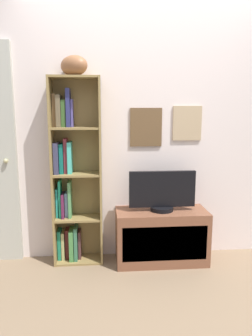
{
  "coord_description": "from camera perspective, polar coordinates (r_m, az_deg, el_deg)",
  "views": [
    {
      "loc": [
        -0.47,
        -1.95,
        1.46
      ],
      "look_at": [
        -0.24,
        0.85,
        0.95
      ],
      "focal_mm": 33.47,
      "sensor_mm": 36.0,
      "label": 1
    }
  ],
  "objects": [
    {
      "name": "football",
      "position": [
        2.97,
        -9.46,
        17.91
      ],
      "size": [
        0.32,
        0.3,
        0.18
      ],
      "primitive_type": "ellipsoid",
      "rotation": [
        0.0,
        0.0,
        -0.61
      ],
      "color": "brown",
      "rests_on": "bookshelf"
    },
    {
      "name": "back_wall",
      "position": [
        3.12,
        4.07,
        6.42
      ],
      "size": [
        4.8,
        0.08,
        2.51
      ],
      "color": "silver",
      "rests_on": "ground"
    },
    {
      "name": "ground",
      "position": [
        2.49,
        7.99,
        -26.29
      ],
      "size": [
        5.2,
        5.2,
        0.04
      ],
      "primitive_type": "cube",
      "color": "#816A51"
    },
    {
      "name": "television",
      "position": [
        3.01,
        6.6,
        -4.32
      ],
      "size": [
        0.63,
        0.22,
        0.39
      ],
      "color": "black",
      "rests_on": "tv_stand"
    },
    {
      "name": "tv_stand",
      "position": [
        3.15,
        6.43,
        -12.21
      ],
      "size": [
        0.88,
        0.38,
        0.52
      ],
      "color": "brown",
      "rests_on": "ground"
    },
    {
      "name": "bookshelf",
      "position": [
        3.03,
        -9.81,
        -1.67
      ],
      "size": [
        0.47,
        0.24,
        1.77
      ],
      "color": "olive",
      "rests_on": "ground"
    }
  ]
}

